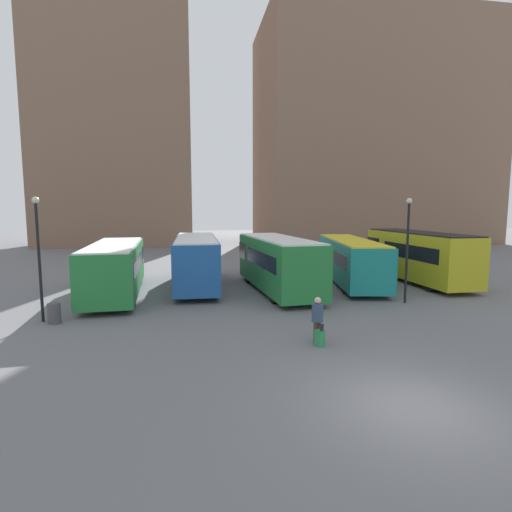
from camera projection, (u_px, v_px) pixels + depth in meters
The scene contains 13 objects.
ground_plane at pixel (414, 407), 9.63m from camera, with size 160.00×160.00×0.00m, color slate.
building_block_left at pixel (114, 85), 51.29m from camera, with size 19.19×10.59×41.15m.
building_block_right at pixel (369, 137), 57.66m from camera, with size 31.45×17.71×30.16m.
bus_0 at pixel (115, 267), 22.03m from camera, with size 3.16×9.83×2.86m.
bus_1 at pixel (196, 260), 24.38m from camera, with size 2.58×9.46×3.05m.
bus_2 at pixel (277, 262), 23.12m from camera, with size 3.31×9.59×3.11m.
bus_3 at pixel (350, 259), 25.75m from camera, with size 4.19×10.93×2.81m.
bus_4 at pixel (418, 255), 25.93m from camera, with size 2.70×9.42×3.27m.
traveler at pixel (317, 315), 14.28m from camera, with size 0.54×0.54×1.63m.
suitcase at pixel (320, 338), 13.84m from camera, with size 0.35×0.37×0.83m.
lamp_post_0 at pixel (407, 241), 19.95m from camera, with size 0.28×0.28×5.28m.
lamp_post_1 at pixel (39, 248), 16.55m from camera, with size 0.28×0.28×5.25m.
trash_bin at pixel (54, 313), 16.61m from camera, with size 0.52×0.52×0.85m.
Camera 1 is at (-5.25, -8.38, 4.77)m, focal length 28.00 mm.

